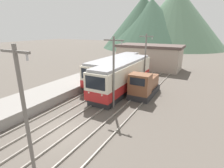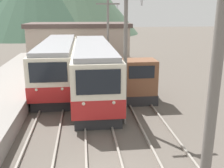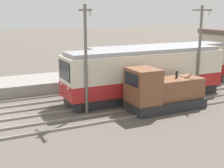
{
  "view_description": "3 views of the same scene",
  "coord_description": "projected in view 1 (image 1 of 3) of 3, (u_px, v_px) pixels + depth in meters",
  "views": [
    {
      "loc": [
        9.33,
        -8.52,
        7.71
      ],
      "look_at": [
        -0.18,
        8.89,
        1.43
      ],
      "focal_mm": 28.0,
      "sensor_mm": 36.0,
      "label": 1
    },
    {
      "loc": [
        -0.53,
        -7.77,
        6.11
      ],
      "look_at": [
        1.27,
        8.23,
        1.65
      ],
      "focal_mm": 42.0,
      "sensor_mm": 36.0,
      "label": 2
    },
    {
      "loc": [
        20.26,
        -1.55,
        6.67
      ],
      "look_at": [
        1.12,
        7.93,
        1.66
      ],
      "focal_mm": 50.0,
      "sensor_mm": 36.0,
      "label": 3
    }
  ],
  "objects": [
    {
      "name": "commuter_train_left",
      "position": [
        116.0,
        70.0,
        26.5
      ],
      "size": [
        2.84,
        13.68,
        3.73
      ],
      "color": "#28282B",
      "rests_on": "ground"
    },
    {
      "name": "catenary_mast_far",
      "position": [
        145.0,
        58.0,
        24.49
      ],
      "size": [
        2.0,
        0.2,
        7.09
      ],
      "color": "slate",
      "rests_on": "ground"
    },
    {
      "name": "track_center",
      "position": [
        62.0,
        131.0,
        13.6
      ],
      "size": [
        1.54,
        60.0,
        0.14
      ],
      "color": "gray",
      "rests_on": "ground"
    },
    {
      "name": "track_right",
      "position": [
        94.0,
        143.0,
        12.23
      ],
      "size": [
        1.54,
        60.0,
        0.14
      ],
      "color": "gray",
      "rests_on": "ground"
    },
    {
      "name": "commuter_train_center",
      "position": [
        123.0,
        77.0,
        22.53
      ],
      "size": [
        2.84,
        13.15,
        3.88
      ],
      "color": "#28282B",
      "rests_on": "ground"
    },
    {
      "name": "catenary_mast_mid",
      "position": [
        114.0,
        71.0,
        16.6
      ],
      "size": [
        2.0,
        0.2,
        7.09
      ],
      "color": "slate",
      "rests_on": "ground"
    },
    {
      "name": "mountain_backdrop",
      "position": [
        159.0,
        21.0,
        71.6
      ],
      "size": [
        48.68,
        45.37,
        23.88
      ],
      "color": "#3D5B47",
      "rests_on": "ground"
    },
    {
      "name": "shunting_locomotive",
      "position": [
        144.0,
        86.0,
        20.88
      ],
      "size": [
        2.4,
        5.52,
        3.0
      ],
      "color": "#28282B",
      "rests_on": "ground"
    },
    {
      "name": "platform_left",
      "position": [
        10.0,
        109.0,
        16.43
      ],
      "size": [
        4.5,
        54.0,
        0.95
      ],
      "primitive_type": "cube",
      "color": "gray",
      "rests_on": "ground"
    },
    {
      "name": "ground_plane",
      "position": [
        60.0,
        132.0,
        13.71
      ],
      "size": [
        200.0,
        200.0,
        0.0
      ],
      "primitive_type": "plane",
      "color": "#564F47"
    },
    {
      "name": "track_left",
      "position": [
        37.0,
        123.0,
        14.88
      ],
      "size": [
        1.54,
        60.0,
        0.14
      ],
      "color": "gray",
      "rests_on": "ground"
    },
    {
      "name": "catenary_mast_near",
      "position": [
        25.0,
        110.0,
        8.7
      ],
      "size": [
        2.0,
        0.2,
        7.09
      ],
      "color": "slate",
      "rests_on": "ground"
    },
    {
      "name": "station_building",
      "position": [
        149.0,
        57.0,
        35.18
      ],
      "size": [
        12.6,
        6.3,
        4.74
      ],
      "color": "#AD9E8E",
      "rests_on": "ground"
    }
  ]
}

